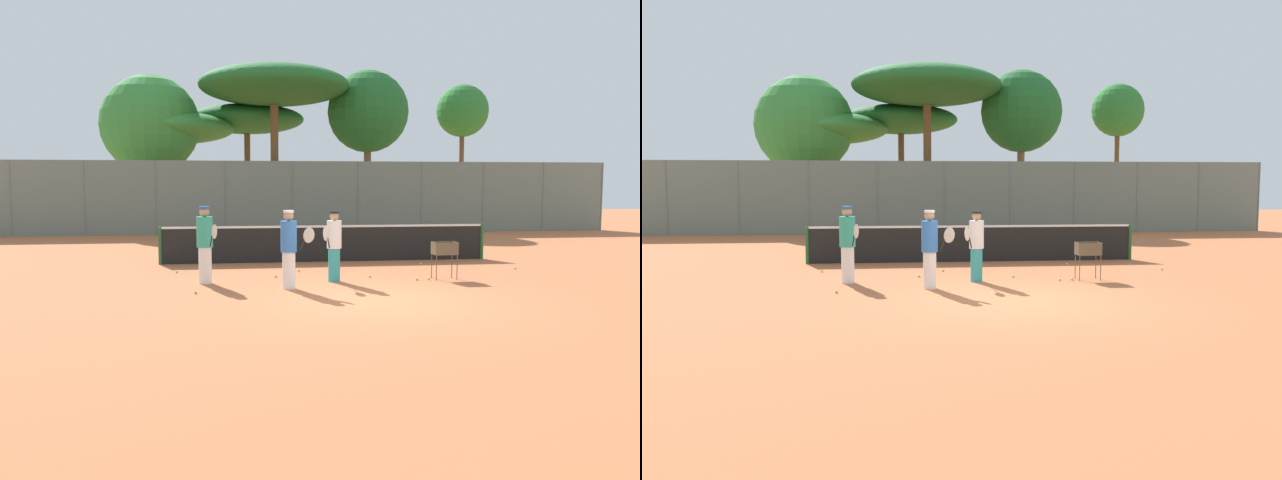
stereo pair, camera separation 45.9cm
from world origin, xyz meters
TOP-DOWN VIEW (x-y plane):
  - ground_plane at (0.00, 0.00)m, footprint 80.00×80.00m
  - tennis_net at (0.00, 6.25)m, footprint 9.67×0.10m
  - back_fence at (-0.00, 16.67)m, footprint 30.60×0.08m
  - tree_0 at (-5.74, 20.89)m, footprint 6.37×6.37m
  - tree_1 at (4.15, 19.67)m, footprint 4.12×4.12m
  - tree_2 at (-6.67, 19.94)m, footprint 4.82×4.82m
  - tree_3 at (-1.90, 22.22)m, footprint 6.09×6.09m
  - tree_4 at (10.19, 22.39)m, footprint 2.93×2.93m
  - tree_5 at (-0.68, 18.70)m, footprint 7.24×7.24m
  - player_white_outfit at (-3.37, 2.65)m, footprint 0.52×0.86m
  - player_red_cap at (-1.52, 1.66)m, footprint 0.73×0.68m
  - player_yellow_shirt at (-0.39, 2.52)m, footprint 0.56×0.80m
  - ball_cart at (2.32, 2.54)m, footprint 0.56×0.41m
  - tennis_ball_0 at (-1.04, 4.24)m, footprint 0.07×0.07m
  - tennis_ball_1 at (1.59, 2.43)m, footprint 0.07×0.07m
  - tennis_ball_2 at (2.52, 5.12)m, footprint 0.07×0.07m
  - tennis_ball_3 at (-4.18, 4.47)m, footprint 0.07×0.07m
  - tennis_ball_4 at (-3.52, 1.31)m, footprint 0.07×0.07m
  - tennis_ball_5 at (1.90, 2.48)m, footprint 0.07×0.07m
  - tennis_ball_6 at (0.58, 3.03)m, footprint 0.07×0.07m
  - tennis_ball_7 at (-1.70, 3.34)m, footprint 0.07×0.07m
  - tennis_ball_8 at (4.76, 3.92)m, footprint 0.07×0.07m
  - parked_car at (4.24, 20.25)m, footprint 4.20×1.70m

SIDE VIEW (x-z plane):
  - ground_plane at x=0.00m, z-range 0.00..0.00m
  - tennis_ball_0 at x=-1.04m, z-range 0.00..0.07m
  - tennis_ball_1 at x=1.59m, z-range 0.00..0.07m
  - tennis_ball_2 at x=2.52m, z-range 0.00..0.07m
  - tennis_ball_3 at x=-4.18m, z-range 0.00..0.07m
  - tennis_ball_4 at x=-3.52m, z-range 0.00..0.07m
  - tennis_ball_5 at x=1.90m, z-range 0.00..0.07m
  - tennis_ball_6 at x=0.58m, z-range 0.00..0.07m
  - tennis_ball_7 at x=-1.70m, z-range 0.00..0.07m
  - tennis_ball_8 at x=4.76m, z-range 0.00..0.07m
  - tennis_net at x=0.00m, z-range 0.02..1.09m
  - parked_car at x=4.24m, z-range -0.14..1.46m
  - ball_cart at x=2.32m, z-range 0.22..1.12m
  - player_yellow_shirt at x=-0.39m, z-range 0.03..1.69m
  - player_red_cap at x=-1.52m, z-range 0.03..1.75m
  - player_white_outfit at x=-3.37m, z-range 0.03..1.81m
  - back_fence at x=0.00m, z-range 0.00..3.32m
  - tree_0 at x=-5.74m, z-range 2.10..7.98m
  - tree_2 at x=-6.67m, z-range 1.34..8.92m
  - tree_3 at x=-1.90m, z-range 2.45..8.93m
  - tree_1 at x=4.15m, z-range 1.90..9.90m
  - tree_4 at x=10.19m, z-range 2.40..10.24m
  - tree_5 at x=-0.68m, z-range 3.00..10.88m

